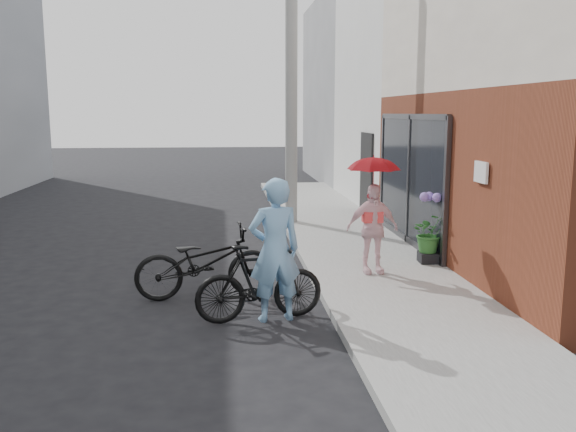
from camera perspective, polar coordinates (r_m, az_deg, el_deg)
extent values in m
plane|color=black|center=(8.50, -2.62, -8.54)|extent=(80.00, 80.00, 0.00)
cube|color=gray|center=(10.70, 8.04, -4.46)|extent=(2.20, 24.00, 0.12)
cube|color=#9E9E99|center=(10.49, 1.86, -4.67)|extent=(0.12, 24.00, 0.12)
cube|color=black|center=(12.19, 11.32, 3.37)|extent=(0.06, 3.80, 2.40)
cube|color=white|center=(9.06, 17.62, 3.93)|extent=(0.04, 0.40, 0.30)
cube|color=white|center=(18.73, 18.53, 11.75)|extent=(8.00, 6.00, 7.00)
cube|color=gray|center=(25.27, 11.85, 11.37)|extent=(8.00, 8.00, 7.00)
cylinder|color=#9E9E99|center=(14.18, 0.32, 13.08)|extent=(0.28, 0.28, 7.00)
imported|color=#7AAED9|center=(7.76, -1.25, -3.20)|extent=(0.75, 0.56, 1.85)
imported|color=black|center=(8.86, -7.74, -4.31)|extent=(2.08, 0.93, 1.06)
imported|color=black|center=(7.86, -2.68, -6.24)|extent=(1.73, 0.77, 1.01)
imported|color=#FED5DC|center=(9.75, 7.88, -1.17)|extent=(0.87, 0.42, 1.43)
imported|color=red|center=(9.61, 8.03, 5.09)|extent=(0.80, 0.80, 0.70)
cube|color=black|center=(10.72, 13.03, -3.79)|extent=(0.36, 0.36, 0.18)
imported|color=#2F6C2B|center=(10.63, 13.12, -1.54)|extent=(0.61, 0.53, 0.68)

